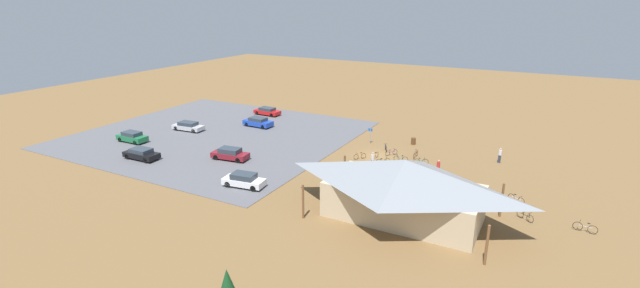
{
  "coord_description": "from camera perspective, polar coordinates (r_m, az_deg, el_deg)",
  "views": [
    {
      "loc": [
        -17.83,
        47.88,
        18.1
      ],
      "look_at": [
        6.67,
        2.21,
        1.2
      ],
      "focal_mm": 24.79,
      "sensor_mm": 36.0,
      "label": 1
    }
  ],
  "objects": [
    {
      "name": "ground",
      "position": [
        54.2,
        7.34,
        -1.6
      ],
      "size": [
        160.0,
        160.0,
        0.0
      ],
      "primitive_type": "plane",
      "color": "brown",
      "rests_on": "ground"
    },
    {
      "name": "parking_lot_asphalt",
      "position": [
        64.21,
        -13.14,
        1.23
      ],
      "size": [
        36.02,
        33.75,
        0.05
      ],
      "primitive_type": "cube",
      "color": "#56565B",
      "rests_on": "ground"
    },
    {
      "name": "bike_pavilion",
      "position": [
        38.57,
        10.77,
        -5.29
      ],
      "size": [
        15.47,
        8.79,
        5.36
      ],
      "color": "#C6B28E",
      "rests_on": "ground"
    },
    {
      "name": "trash_bin",
      "position": [
        59.4,
        11.97,
        0.37
      ],
      "size": [
        0.6,
        0.6,
        0.9
      ],
      "primitive_type": "cylinder",
      "color": "brown",
      "rests_on": "ground"
    },
    {
      "name": "lot_sign",
      "position": [
        58.52,
        6.51,
        1.37
      ],
      "size": [
        0.56,
        0.08,
        2.2
      ],
      "color": "#99999E",
      "rests_on": "ground"
    },
    {
      "name": "bicycle_teal_edge_north",
      "position": [
        52.82,
        10.38,
        -1.88
      ],
      "size": [
        1.66,
        0.48,
        0.83
      ],
      "color": "black",
      "rests_on": "ground"
    },
    {
      "name": "bicycle_black_lone_east",
      "position": [
        42.47,
        24.96,
        -8.44
      ],
      "size": [
        1.42,
        1.0,
        0.84
      ],
      "color": "black",
      "rests_on": "ground"
    },
    {
      "name": "bicycle_white_yard_center",
      "position": [
        45.53,
        24.01,
        -6.52
      ],
      "size": [
        1.52,
        0.93,
        0.81
      ],
      "color": "black",
      "rests_on": "ground"
    },
    {
      "name": "bicycle_purple_yard_right",
      "position": [
        54.79,
        9.19,
        -1.09
      ],
      "size": [
        1.11,
        1.35,
        0.74
      ],
      "color": "black",
      "rests_on": "ground"
    },
    {
      "name": "bicycle_yellow_back_row",
      "position": [
        53.2,
        7.1,
        -1.53
      ],
      "size": [
        0.48,
        1.83,
        0.83
      ],
      "color": "black",
      "rests_on": "ground"
    },
    {
      "name": "bicycle_silver_near_porch",
      "position": [
        42.67,
        31.03,
        -9.24
      ],
      "size": [
        1.82,
        0.48,
        0.91
      ],
      "color": "black",
      "rests_on": "ground"
    },
    {
      "name": "bicycle_red_yard_front",
      "position": [
        54.58,
        12.24,
        -1.33
      ],
      "size": [
        0.48,
        1.75,
        0.85
      ],
      "color": "black",
      "rests_on": "ground"
    },
    {
      "name": "bicycle_green_by_bin",
      "position": [
        51.59,
        8.13,
        -2.22
      ],
      "size": [
        1.32,
        1.27,
        0.87
      ],
      "color": "black",
      "rests_on": "ground"
    },
    {
      "name": "bicycle_orange_mid_cluster",
      "position": [
        53.0,
        5.16,
        -1.58
      ],
      "size": [
        1.08,
        1.28,
        0.79
      ],
      "color": "black",
      "rests_on": "ground"
    },
    {
      "name": "bicycle_blue_yard_left",
      "position": [
        56.2,
        8.49,
        -0.52
      ],
      "size": [
        0.81,
        1.63,
        0.83
      ],
      "color": "black",
      "rests_on": "ground"
    },
    {
      "name": "bicycle_teal_trailside",
      "position": [
        52.23,
        12.89,
        -2.24
      ],
      "size": [
        1.63,
        0.71,
        0.84
      ],
      "color": "black",
      "rests_on": "ground"
    },
    {
      "name": "car_red_back_corner",
      "position": [
        73.52,
        -6.82,
        4.23
      ],
      "size": [
        4.47,
        2.01,
        1.25
      ],
      "color": "red",
      "rests_on": "parking_lot_asphalt"
    },
    {
      "name": "car_maroon_aisle_side",
      "position": [
        53.47,
        -11.53,
        -1.26
      ],
      "size": [
        4.62,
        2.29,
        1.41
      ],
      "color": "maroon",
      "rests_on": "parking_lot_asphalt"
    },
    {
      "name": "car_black_front_row",
      "position": [
        56.68,
        -22.06,
        -1.17
      ],
      "size": [
        4.45,
        1.97,
        1.32
      ],
      "color": "black",
      "rests_on": "parking_lot_asphalt"
    },
    {
      "name": "car_blue_far_end",
      "position": [
        66.84,
        -8.0,
        2.83
      ],
      "size": [
        4.55,
        2.05,
        1.38
      ],
      "color": "#1E42B2",
      "rests_on": "parking_lot_asphalt"
    },
    {
      "name": "car_silver_second_row",
      "position": [
        66.97,
        -16.66,
        2.22
      ],
      "size": [
        4.8,
        2.15,
        1.28
      ],
      "color": "#BCBCC1",
      "rests_on": "parking_lot_asphalt"
    },
    {
      "name": "car_white_end_stall",
      "position": [
        45.53,
        -9.8,
        -4.61
      ],
      "size": [
        4.5,
        2.29,
        1.43
      ],
      "color": "white",
      "rests_on": "parking_lot_asphalt"
    },
    {
      "name": "car_green_near_entry",
      "position": [
        64.03,
        -23.09,
        0.86
      ],
      "size": [
        4.29,
        1.79,
        1.41
      ],
      "color": "#1E6B3D",
      "rests_on": "parking_lot_asphalt"
    },
    {
      "name": "visitor_by_pavilion",
      "position": [
        55.51,
        22.2,
        -1.32
      ],
      "size": [
        0.36,
        0.36,
        1.82
      ],
      "color": "#2D3347",
      "rests_on": "ground"
    },
    {
      "name": "visitor_at_bikes",
      "position": [
        49.18,
        15.01,
        -2.95
      ],
      "size": [
        0.4,
        0.38,
        1.86
      ],
      "color": "#2D3347",
      "rests_on": "ground"
    },
    {
      "name": "visitor_near_lot",
      "position": [
        50.17,
        6.82,
        -2.02
      ],
      "size": [
        0.38,
        0.4,
        1.86
      ],
      "color": "#2D3347",
      "rests_on": "ground"
    }
  ]
}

